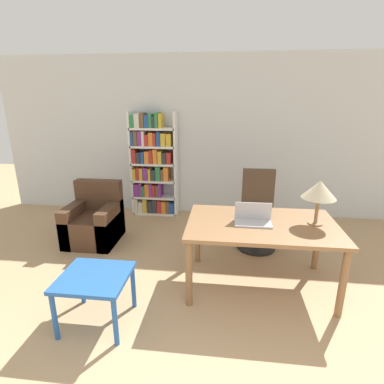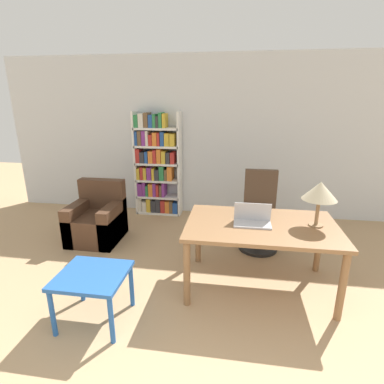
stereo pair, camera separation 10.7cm
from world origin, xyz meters
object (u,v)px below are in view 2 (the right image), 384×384
object	(u,v)px
side_table_blue	(93,281)
laptop	(252,220)
desk	(261,232)
armchair	(97,221)
office_chair	(259,215)
table_lamp	(320,192)
bookshelf	(156,166)

from	to	relation	value
side_table_blue	laptop	bearing A→B (deg)	27.71
desk	armchair	bearing A→B (deg)	159.49
laptop	office_chair	bearing A→B (deg)	81.19
laptop	table_lamp	world-z (taller)	table_lamp
office_chair	armchair	bearing A→B (deg)	-177.06
desk	bookshelf	world-z (taller)	bookshelf
side_table_blue	bookshelf	size ratio (longest dim) A/B	0.34
armchair	bookshelf	distance (m)	1.44
table_lamp	office_chair	size ratio (longest dim) A/B	0.43
table_lamp	armchair	distance (m)	3.04
desk	table_lamp	bearing A→B (deg)	4.05
laptop	table_lamp	xyz separation A→B (m)	(0.64, 0.06, 0.32)
table_lamp	office_chair	bearing A→B (deg)	117.88
table_lamp	bookshelf	xyz separation A→B (m)	(-2.22, 1.99, -0.25)
office_chair	side_table_blue	distance (m)	2.34
desk	side_table_blue	world-z (taller)	desk
laptop	side_table_blue	world-z (taller)	laptop
laptop	bookshelf	size ratio (longest dim) A/B	0.21
table_lamp	office_chair	distance (m)	1.23
office_chair	armchair	world-z (taller)	office_chair
laptop	side_table_blue	size ratio (longest dim) A/B	0.63
armchair	bookshelf	size ratio (longest dim) A/B	0.47
desk	office_chair	world-z (taller)	office_chair
laptop	office_chair	xyz separation A→B (m)	(0.15, 0.98, -0.32)
desk	table_lamp	size ratio (longest dim) A/B	3.35
office_chair	armchair	xyz separation A→B (m)	(-2.32, -0.12, -0.19)
bookshelf	office_chair	bearing A→B (deg)	-31.46
desk	side_table_blue	distance (m)	1.72
table_lamp	side_table_blue	size ratio (longest dim) A/B	0.77
side_table_blue	office_chair	bearing A→B (deg)	47.64
laptop	bookshelf	world-z (taller)	bookshelf
laptop	armchair	world-z (taller)	laptop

